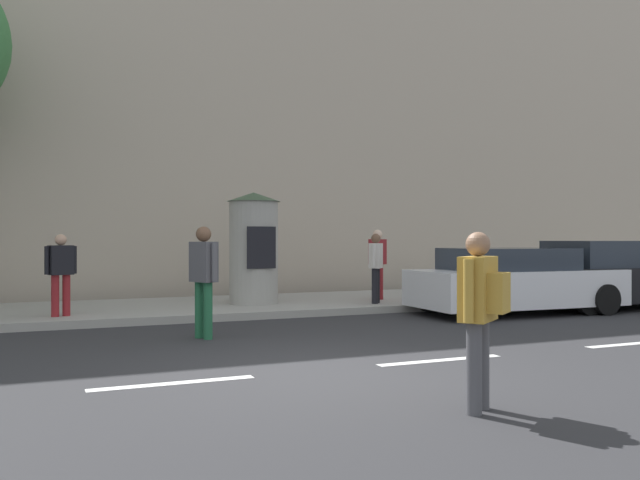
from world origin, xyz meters
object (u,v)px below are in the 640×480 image
(pedestrian_in_red_top, at_px, (204,272))
(pedestrian_in_dark_shirt, at_px, (480,304))
(pedestrian_with_backpack, at_px, (378,259))
(pedestrian_near_pole, at_px, (376,263))
(pedestrian_tallest, at_px, (60,268))
(poster_column, at_px, (254,247))
(parked_car_silver, at_px, (514,281))
(parked_car_red, at_px, (610,276))

(pedestrian_in_red_top, distance_m, pedestrian_in_dark_shirt, 5.49)
(pedestrian_with_backpack, distance_m, pedestrian_near_pole, 0.87)
(pedestrian_in_red_top, height_order, pedestrian_tallest, pedestrian_in_red_top)
(poster_column, relative_size, pedestrian_near_pole, 1.59)
(pedestrian_tallest, distance_m, pedestrian_near_pole, 6.47)
(poster_column, height_order, pedestrian_in_red_top, poster_column)
(pedestrian_in_dark_shirt, bearing_deg, parked_car_silver, 48.22)
(pedestrian_in_dark_shirt, distance_m, parked_car_silver, 8.28)
(pedestrian_tallest, relative_size, parked_car_red, 0.36)
(poster_column, xyz_separation_m, pedestrian_tallest, (-4.01, -0.94, -0.35))
(pedestrian_in_red_top, bearing_deg, poster_column, 61.67)
(poster_column, bearing_deg, pedestrian_in_dark_shirt, -94.54)
(pedestrian_with_backpack, relative_size, parked_car_red, 0.39)
(pedestrian_in_dark_shirt, relative_size, pedestrian_near_pole, 1.07)
(pedestrian_in_dark_shirt, distance_m, pedestrian_tallest, 8.74)
(poster_column, bearing_deg, pedestrian_near_pole, -24.10)
(pedestrian_in_dark_shirt, height_order, parked_car_red, pedestrian_in_dark_shirt)
(pedestrian_in_dark_shirt, distance_m, pedestrian_near_pole, 8.55)
(pedestrian_with_backpack, xyz_separation_m, parked_car_red, (4.59, -2.53, -0.37))
(pedestrian_near_pole, distance_m, parked_car_silver, 2.95)
(poster_column, distance_m, pedestrian_with_backpack, 2.94)
(pedestrian_in_dark_shirt, bearing_deg, parked_car_red, 36.85)
(parked_car_silver, bearing_deg, poster_column, 149.08)
(pedestrian_tallest, relative_size, pedestrian_near_pole, 0.98)
(poster_column, relative_size, pedestrian_tallest, 1.62)
(poster_column, distance_m, pedestrian_tallest, 4.13)
(poster_column, bearing_deg, parked_car_silver, -30.92)
(pedestrian_tallest, bearing_deg, pedestrian_in_dark_shirt, -67.89)
(pedestrian_in_dark_shirt, relative_size, parked_car_silver, 0.37)
(pedestrian_with_backpack, bearing_deg, pedestrian_near_pole, -120.85)
(pedestrian_in_dark_shirt, height_order, pedestrian_with_backpack, pedestrian_with_backpack)
(pedestrian_in_dark_shirt, xyz_separation_m, pedestrian_near_pole, (3.18, 7.94, 0.06))
(pedestrian_near_pole, bearing_deg, poster_column, 155.90)
(poster_column, height_order, pedestrian_with_backpack, poster_column)
(poster_column, bearing_deg, pedestrian_tallest, -166.75)
(pedestrian_tallest, height_order, parked_car_silver, pedestrian_tallest)
(pedestrian_tallest, bearing_deg, parked_car_red, -9.60)
(pedestrian_in_red_top, height_order, pedestrian_in_dark_shirt, pedestrian_in_red_top)
(pedestrian_tallest, xyz_separation_m, pedestrian_near_pole, (6.47, -0.16, -0.00))
(pedestrian_in_red_top, xyz_separation_m, parked_car_silver, (6.79, 0.83, -0.37))
(pedestrian_near_pole, bearing_deg, pedestrian_in_red_top, -149.72)
(pedestrian_with_backpack, bearing_deg, parked_car_red, -28.90)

